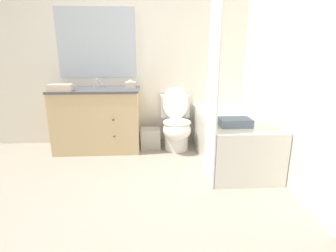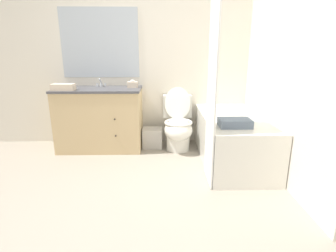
{
  "view_description": "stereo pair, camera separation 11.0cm",
  "coord_description": "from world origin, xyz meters",
  "px_view_note": "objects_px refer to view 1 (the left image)",
  "views": [
    {
      "loc": [
        -0.01,
        -2.06,
        1.32
      ],
      "look_at": [
        0.16,
        0.79,
        0.51
      ],
      "focal_mm": 28.0,
      "sensor_mm": 36.0,
      "label": 1
    },
    {
      "loc": [
        0.1,
        -2.06,
        1.32
      ],
      "look_at": [
        0.16,
        0.79,
        0.51
      ],
      "focal_mm": 28.0,
      "sensor_mm": 36.0,
      "label": 2
    }
  ],
  "objects_px": {
    "vanity_cabinet": "(98,119)",
    "toilet": "(176,126)",
    "wastebasket": "(151,138)",
    "hand_towel_folded": "(60,88)",
    "bathtub": "(230,138)",
    "bath_towel_folded": "(235,122)",
    "tissue_box": "(130,85)",
    "sink_faucet": "(98,84)"
  },
  "relations": [
    {
      "from": "toilet",
      "to": "bathtub",
      "type": "bearing_deg",
      "value": -32.65
    },
    {
      "from": "sink_faucet",
      "to": "tissue_box",
      "type": "relative_size",
      "value": 1.06
    },
    {
      "from": "toilet",
      "to": "wastebasket",
      "type": "bearing_deg",
      "value": 168.92
    },
    {
      "from": "bath_towel_folded",
      "to": "wastebasket",
      "type": "bearing_deg",
      "value": 133.93
    },
    {
      "from": "bathtub",
      "to": "wastebasket",
      "type": "distance_m",
      "value": 1.12
    },
    {
      "from": "vanity_cabinet",
      "to": "hand_towel_folded",
      "type": "height_order",
      "value": "hand_towel_folded"
    },
    {
      "from": "sink_faucet",
      "to": "toilet",
      "type": "height_order",
      "value": "sink_faucet"
    },
    {
      "from": "wastebasket",
      "to": "hand_towel_folded",
      "type": "xyz_separation_m",
      "value": [
        -1.11,
        -0.2,
        0.75
      ]
    },
    {
      "from": "hand_towel_folded",
      "to": "tissue_box",
      "type": "bearing_deg",
      "value": 17.61
    },
    {
      "from": "toilet",
      "to": "wastebasket",
      "type": "height_order",
      "value": "toilet"
    },
    {
      "from": "wastebasket",
      "to": "tissue_box",
      "type": "relative_size",
      "value": 2.05
    },
    {
      "from": "toilet",
      "to": "bath_towel_folded",
      "type": "distance_m",
      "value": 1.05
    },
    {
      "from": "vanity_cabinet",
      "to": "bathtub",
      "type": "distance_m",
      "value": 1.79
    },
    {
      "from": "toilet",
      "to": "sink_faucet",
      "type": "bearing_deg",
      "value": 166.84
    },
    {
      "from": "toilet",
      "to": "bath_towel_folded",
      "type": "xyz_separation_m",
      "value": [
        0.54,
        -0.86,
        0.27
      ]
    },
    {
      "from": "vanity_cabinet",
      "to": "wastebasket",
      "type": "xyz_separation_m",
      "value": [
        0.72,
        0.01,
        -0.29
      ]
    },
    {
      "from": "toilet",
      "to": "hand_towel_folded",
      "type": "distance_m",
      "value": 1.57
    },
    {
      "from": "hand_towel_folded",
      "to": "bath_towel_folded",
      "type": "height_order",
      "value": "hand_towel_folded"
    },
    {
      "from": "wastebasket",
      "to": "bathtub",
      "type": "bearing_deg",
      "value": -25.71
    },
    {
      "from": "vanity_cabinet",
      "to": "sink_faucet",
      "type": "distance_m",
      "value": 0.49
    },
    {
      "from": "bathtub",
      "to": "bath_towel_folded",
      "type": "xyz_separation_m",
      "value": [
        -0.1,
        -0.45,
        0.32
      ]
    },
    {
      "from": "toilet",
      "to": "bathtub",
      "type": "relative_size",
      "value": 0.56
    },
    {
      "from": "sink_faucet",
      "to": "bathtub",
      "type": "relative_size",
      "value": 0.09
    },
    {
      "from": "vanity_cabinet",
      "to": "wastebasket",
      "type": "bearing_deg",
      "value": 0.8
    },
    {
      "from": "vanity_cabinet",
      "to": "toilet",
      "type": "bearing_deg",
      "value": -3.21
    },
    {
      "from": "vanity_cabinet",
      "to": "sink_faucet",
      "type": "relative_size",
      "value": 8.04
    },
    {
      "from": "vanity_cabinet",
      "to": "hand_towel_folded",
      "type": "bearing_deg",
      "value": -154.21
    },
    {
      "from": "vanity_cabinet",
      "to": "wastebasket",
      "type": "relative_size",
      "value": 4.16
    },
    {
      "from": "wastebasket",
      "to": "tissue_box",
      "type": "height_order",
      "value": "tissue_box"
    },
    {
      "from": "sink_faucet",
      "to": "bathtub",
      "type": "xyz_separation_m",
      "value": [
        1.72,
        -0.66,
        -0.6
      ]
    },
    {
      "from": "bathtub",
      "to": "toilet",
      "type": "bearing_deg",
      "value": 147.35
    },
    {
      "from": "hand_towel_folded",
      "to": "bath_towel_folded",
      "type": "bearing_deg",
      "value": -20.08
    },
    {
      "from": "vanity_cabinet",
      "to": "hand_towel_folded",
      "type": "relative_size",
      "value": 4.1
    },
    {
      "from": "vanity_cabinet",
      "to": "toilet",
      "type": "distance_m",
      "value": 1.08
    },
    {
      "from": "sink_faucet",
      "to": "bath_towel_folded",
      "type": "xyz_separation_m",
      "value": [
        1.61,
        -1.11,
        -0.27
      ]
    },
    {
      "from": "vanity_cabinet",
      "to": "tissue_box",
      "type": "bearing_deg",
      "value": 9.9
    },
    {
      "from": "tissue_box",
      "to": "sink_faucet",
      "type": "bearing_deg",
      "value": 166.2
    },
    {
      "from": "tissue_box",
      "to": "hand_towel_folded",
      "type": "relative_size",
      "value": 0.48
    },
    {
      "from": "sink_faucet",
      "to": "hand_towel_folded",
      "type": "distance_m",
      "value": 0.55
    },
    {
      "from": "vanity_cabinet",
      "to": "hand_towel_folded",
      "type": "distance_m",
      "value": 0.63
    },
    {
      "from": "toilet",
      "to": "tissue_box",
      "type": "distance_m",
      "value": 0.84
    },
    {
      "from": "toilet",
      "to": "wastebasket",
      "type": "xyz_separation_m",
      "value": [
        -0.36,
        0.07,
        -0.2
      ]
    }
  ]
}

